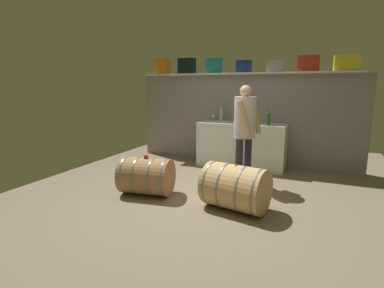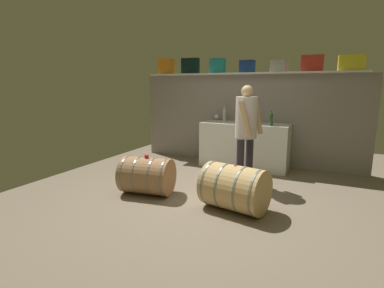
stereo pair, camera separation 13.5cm
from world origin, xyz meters
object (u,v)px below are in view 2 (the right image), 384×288
object	(u,v)px
toolcase_grey	(279,66)
toolcase_red	(312,63)
work_cabinet	(244,145)
wine_glass	(216,116)
toolcase_orange	(166,67)
wine_barrel_far	(235,188)
toolcase_black	(190,66)
toolcase_navy	(247,66)
winemaker_pouring	(246,125)
toolcase_yellow	(351,63)
toolcase_teal	(218,66)
tasting_cup	(147,156)
wine_bottle_green	(271,119)
wine_bottle_clear	(224,114)
wine_bottle_amber	(241,117)
wine_barrel_near	(147,176)

from	to	relation	value
toolcase_grey	toolcase_red	world-z (taller)	toolcase_red
work_cabinet	wine_glass	xyz separation A→B (m)	(-0.70, 0.17, 0.56)
toolcase_orange	toolcase_grey	world-z (taller)	toolcase_orange
toolcase_grey	wine_glass	distance (m)	1.65
toolcase_grey	wine_barrel_far	xyz separation A→B (m)	(-0.10, -2.43, -1.75)
toolcase_black	toolcase_grey	world-z (taller)	toolcase_black
toolcase_navy	winemaker_pouring	xyz separation A→B (m)	(0.39, -1.36, -1.04)
toolcase_yellow	toolcase_navy	bearing A→B (deg)	175.68
toolcase_teal	toolcase_navy	distance (m)	0.65
tasting_cup	wine_bottle_green	bearing A→B (deg)	52.66
toolcase_teal	toolcase_black	bearing A→B (deg)	176.92
wine_bottle_green	wine_glass	xyz separation A→B (m)	(-1.26, 0.37, -0.04)
toolcase_black	wine_glass	xyz separation A→B (m)	(0.66, -0.06, -1.10)
toolcase_teal	wine_bottle_clear	distance (m)	1.05
toolcase_grey	work_cabinet	size ratio (longest dim) A/B	0.17
wine_bottle_clear	tasting_cup	bearing A→B (deg)	-100.91
toolcase_grey	toolcase_red	size ratio (longest dim) A/B	0.76
work_cabinet	wine_barrel_far	xyz separation A→B (m)	(0.48, -2.20, -0.15)
toolcase_teal	wine_barrel_far	xyz separation A→B (m)	(1.18, -2.43, -1.79)
work_cabinet	winemaker_pouring	world-z (taller)	winemaker_pouring
toolcase_grey	wine_bottle_clear	xyz separation A→B (m)	(-1.09, -0.07, -0.99)
toolcase_black	toolcase_grey	bearing A→B (deg)	-0.90
wine_bottle_green	tasting_cup	size ratio (longest dim) A/B	4.40
winemaker_pouring	toolcase_yellow	bearing A→B (deg)	146.95
toolcase_black	toolcase_yellow	distance (m)	3.20
toolcase_teal	wine_bottle_clear	bearing A→B (deg)	-23.55
toolcase_teal	wine_barrel_far	distance (m)	3.24
toolcase_grey	wine_glass	world-z (taller)	toolcase_grey
toolcase_orange	wine_glass	distance (m)	1.69
toolcase_grey	wine_bottle_amber	bearing A→B (deg)	-150.09
toolcase_red	toolcase_black	bearing A→B (deg)	178.32
toolcase_orange	toolcase_navy	distance (m)	1.92
wine_bottle_clear	toolcase_yellow	bearing A→B (deg)	1.80
toolcase_navy	wine_bottle_clear	bearing A→B (deg)	-167.92
toolcase_orange	wine_barrel_far	distance (m)	3.90
wine_barrel_near	wine_bottle_amber	bearing A→B (deg)	58.57
toolcase_navy	wine_bottle_green	world-z (taller)	toolcase_navy
toolcase_grey	winemaker_pouring	world-z (taller)	toolcase_grey
winemaker_pouring	toolcase_orange	bearing A→B (deg)	-105.31
tasting_cup	wine_bottle_amber	bearing A→B (deg)	66.95
work_cabinet	wine_bottle_green	world-z (taller)	wine_bottle_green
wine_glass	tasting_cup	distance (m)	2.41
toolcase_orange	tasting_cup	size ratio (longest dim) A/B	5.13
toolcase_yellow	wine_barrel_far	xyz separation A→B (m)	(-1.37, -2.43, -1.78)
wine_bottle_green	wine_barrel_near	distance (m)	2.62
wine_bottle_amber	wine_glass	xyz separation A→B (m)	(-0.64, 0.25, -0.05)
wine_bottle_amber	tasting_cup	xyz separation A→B (m)	(-0.90, -2.11, -0.46)
wine_bottle_amber	wine_bottle_green	distance (m)	0.63
toolcase_black	toolcase_yellow	world-z (taller)	toolcase_black
toolcase_red	toolcase_navy	bearing A→B (deg)	178.32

